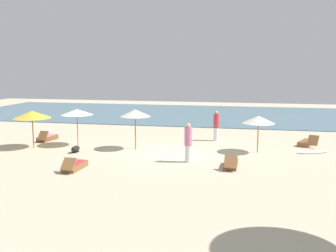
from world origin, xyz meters
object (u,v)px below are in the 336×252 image
object	(u,v)px
umbrella_2	(32,115)
dog	(75,149)
umbrella_0	(258,120)
lounger_3	(231,164)
person_0	(188,143)
person_1	(216,126)
surfboard	(313,152)
umbrella_4	(135,113)
umbrella_1	(77,112)
lounger_4	(307,143)
lounger_5	(47,138)
lounger_1	(74,166)

from	to	relation	value
umbrella_2	dog	distance (m)	3.41
umbrella_2	umbrella_0	bearing A→B (deg)	6.29
lounger_3	person_0	size ratio (longest dim) A/B	0.89
person_1	surfboard	xyz separation A→B (m)	(5.44, -2.39, -0.93)
person_1	surfboard	size ratio (longest dim) A/B	0.99
umbrella_4	dog	size ratio (longest dim) A/B	2.82
umbrella_1	lounger_4	world-z (taller)	umbrella_1
umbrella_4	lounger_4	size ratio (longest dim) A/B	1.28
umbrella_2	dog	size ratio (longest dim) A/B	2.66
lounger_5	person_0	xyz separation A→B (m)	(9.55, -3.69, 0.80)
umbrella_2	lounger_4	size ratio (longest dim) A/B	1.21
umbrella_0	umbrella_2	world-z (taller)	umbrella_2
umbrella_0	dog	bearing A→B (deg)	-168.18
umbrella_1	person_1	size ratio (longest dim) A/B	1.14
lounger_1	person_0	size ratio (longest dim) A/B	0.89
umbrella_2	lounger_3	world-z (taller)	umbrella_2
lounger_1	person_1	world-z (taller)	person_1
lounger_1	lounger_4	world-z (taller)	lounger_4
umbrella_0	umbrella_4	world-z (taller)	umbrella_4
umbrella_1	umbrella_2	xyz separation A→B (m)	(-2.21, -1.13, -0.07)
umbrella_1	lounger_5	world-z (taller)	umbrella_1
umbrella_0	lounger_3	distance (m)	4.06
lounger_3	lounger_5	world-z (taller)	lounger_5
umbrella_2	umbrella_1	bearing A→B (deg)	27.07
umbrella_1	dog	world-z (taller)	umbrella_1
lounger_5	person_0	bearing A→B (deg)	-21.15
umbrella_1	lounger_5	distance (m)	3.30
umbrella_0	person_1	bearing A→B (deg)	130.52
umbrella_1	lounger_3	bearing A→B (deg)	-19.64
lounger_4	lounger_5	size ratio (longest dim) A/B	1.02
lounger_1	umbrella_0	bearing A→B (deg)	33.12
person_1	surfboard	world-z (taller)	person_1
lounger_4	umbrella_0	bearing A→B (deg)	-138.90
umbrella_2	umbrella_4	bearing A→B (deg)	8.22
umbrella_0	person_1	distance (m)	3.94
person_0	person_1	distance (m)	5.91
lounger_3	lounger_5	xyz separation A→B (m)	(-11.65, 4.28, 0.00)
dog	umbrella_0	bearing A→B (deg)	11.82
umbrella_0	person_0	size ratio (longest dim) A/B	1.04
umbrella_1	umbrella_4	bearing A→B (deg)	-4.54
lounger_5	person_0	world-z (taller)	person_0
umbrella_1	lounger_4	bearing A→B (deg)	11.83
lounger_1	umbrella_4	bearing A→B (deg)	72.94
umbrella_2	umbrella_4	distance (m)	5.90
lounger_3	surfboard	world-z (taller)	lounger_3
umbrella_0	dog	xyz separation A→B (m)	(-9.70, -2.03, -1.61)
person_0	dog	world-z (taller)	person_0
umbrella_4	lounger_5	bearing A→B (deg)	167.93
umbrella_4	dog	world-z (taller)	umbrella_4
lounger_3	lounger_5	distance (m)	12.41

